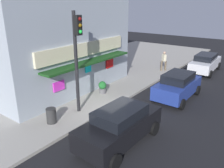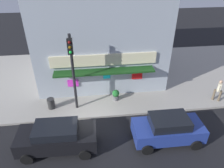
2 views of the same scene
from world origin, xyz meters
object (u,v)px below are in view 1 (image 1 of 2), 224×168
at_px(parked_car_blue, 178,86).
at_px(parked_car_white, 205,63).
at_px(potted_plant_by_doorway, 102,87).
at_px(traffic_light, 77,50).
at_px(pedestrian, 164,60).
at_px(trash_can, 51,116).
at_px(parked_car_black, 120,125).

distance_m(parked_car_blue, parked_car_white, 7.19).
bearing_deg(potted_plant_by_doorway, traffic_light, -166.27).
relative_size(potted_plant_by_doorway, parked_car_white, 0.18).
distance_m(traffic_light, pedestrian, 10.47).
distance_m(trash_can, potted_plant_by_doorway, 4.62).
bearing_deg(potted_plant_by_doorway, parked_car_blue, -59.70).
height_order(trash_can, parked_car_white, parked_car_white).
xyz_separation_m(traffic_light, potted_plant_by_doorway, (2.84, 0.69, -2.97)).
relative_size(trash_can, parked_car_black, 0.18).
relative_size(potted_plant_by_doorway, parked_car_black, 0.19).
xyz_separation_m(traffic_light, trash_can, (-1.76, 0.25, -3.02)).
bearing_deg(parked_car_black, potted_plant_by_doorway, 46.78).
bearing_deg(potted_plant_by_doorway, parked_car_black, -133.22).
relative_size(traffic_light, parked_car_blue, 1.34).
xyz_separation_m(potted_plant_by_doorway, parked_car_blue, (2.43, -4.15, 0.28)).
bearing_deg(parked_car_blue, pedestrian, 32.91).
relative_size(traffic_light, pedestrian, 3.13).
height_order(potted_plant_by_doorway, parked_car_blue, parked_car_blue).
bearing_deg(parked_car_black, parked_car_blue, -1.10).
height_order(parked_car_blue, parked_car_black, parked_car_blue).
height_order(pedestrian, parked_car_blue, pedestrian).
relative_size(trash_can, potted_plant_by_doorway, 0.95).
height_order(pedestrian, parked_car_black, pedestrian).
height_order(traffic_light, trash_can, traffic_light).
height_order(traffic_light, parked_car_blue, traffic_light).
xyz_separation_m(traffic_light, parked_car_white, (12.45, -3.17, -2.72)).
bearing_deg(trash_can, parked_car_black, -77.32).
relative_size(pedestrian, potted_plant_by_doorway, 2.09).
bearing_deg(parked_car_white, traffic_light, 165.71).
bearing_deg(trash_can, pedestrian, -2.59).
distance_m(parked_car_blue, parked_car_black, 6.22).
bearing_deg(parked_car_white, trash_can, 166.45).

